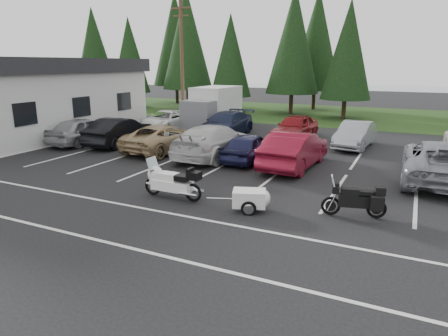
% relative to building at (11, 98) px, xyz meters
% --- Properties ---
extents(ground, '(120.00, 120.00, 0.00)m').
position_rel_building_xyz_m(ground, '(18.00, -4.00, -2.45)').
color(ground, black).
rests_on(ground, ground).
extents(grass_strip, '(80.00, 16.00, 0.01)m').
position_rel_building_xyz_m(grass_strip, '(18.00, 20.00, -2.45)').
color(grass_strip, '#1D3410').
rests_on(grass_strip, ground).
extents(lake_water, '(70.00, 50.00, 0.02)m').
position_rel_building_xyz_m(lake_water, '(22.00, 51.00, -2.45)').
color(lake_water, gray).
rests_on(lake_water, ground).
extents(building, '(10.60, 15.60, 4.90)m').
position_rel_building_xyz_m(building, '(0.00, 0.00, 0.00)').
color(building, silver).
rests_on(building, ground).
extents(utility_pole, '(1.60, 0.26, 9.00)m').
position_rel_building_xyz_m(utility_pole, '(8.00, 8.00, 2.25)').
color(utility_pole, '#473321').
rests_on(utility_pole, ground).
extents(box_truck, '(2.40, 5.60, 2.90)m').
position_rel_building_xyz_m(box_truck, '(10.00, 8.50, -1.00)').
color(box_truck, silver).
rests_on(box_truck, ground).
extents(stall_markings, '(32.00, 16.00, 0.01)m').
position_rel_building_xyz_m(stall_markings, '(18.00, -2.00, -2.45)').
color(stall_markings, silver).
rests_on(stall_markings, ground).
extents(conifer_0, '(4.58, 4.58, 10.66)m').
position_rel_building_xyz_m(conifer_0, '(-10.00, 18.50, 3.78)').
color(conifer_0, '#332316').
rests_on(conifer_0, ground).
extents(conifer_1, '(3.96, 3.96, 9.22)m').
position_rel_building_xyz_m(conifer_1, '(-4.00, 17.20, 2.94)').
color(conifer_1, '#332316').
rests_on(conifer_1, ground).
extents(conifer_2, '(5.10, 5.10, 11.89)m').
position_rel_building_xyz_m(conifer_2, '(2.00, 18.80, 4.50)').
color(conifer_2, '#332316').
rests_on(conifer_2, ground).
extents(conifer_3, '(3.87, 3.87, 9.02)m').
position_rel_building_xyz_m(conifer_3, '(7.50, 17.40, 2.82)').
color(conifer_3, '#332316').
rests_on(conifer_3, ground).
extents(conifer_4, '(4.80, 4.80, 11.17)m').
position_rel_building_xyz_m(conifer_4, '(13.00, 18.90, 4.08)').
color(conifer_4, '#332316').
rests_on(conifer_4, ground).
extents(conifer_5, '(4.14, 4.14, 9.63)m').
position_rel_building_xyz_m(conifer_5, '(18.00, 17.60, 3.18)').
color(conifer_5, '#332316').
rests_on(conifer_5, ground).
extents(conifer_back_a, '(5.28, 5.28, 12.30)m').
position_rel_building_xyz_m(conifer_back_a, '(-2.00, 23.00, 4.74)').
color(conifer_back_a, '#332316').
rests_on(conifer_back_a, ground).
extents(conifer_back_b, '(4.97, 4.97, 11.58)m').
position_rel_building_xyz_m(conifer_back_b, '(14.00, 23.50, 4.32)').
color(conifer_back_b, '#332316').
rests_on(conifer_back_b, ground).
extents(car_near_0, '(2.10, 4.69, 1.57)m').
position_rel_building_xyz_m(car_near_0, '(6.08, -0.15, -1.67)').
color(car_near_0, '#9F9EA3').
rests_on(car_near_0, ground).
extents(car_near_1, '(1.96, 4.89, 1.58)m').
position_rel_building_xyz_m(car_near_1, '(8.29, 0.50, -1.66)').
color(car_near_1, black).
rests_on(car_near_1, ground).
extents(car_near_2, '(2.74, 5.33, 1.44)m').
position_rel_building_xyz_m(car_near_2, '(11.55, 0.21, -1.73)').
color(car_near_2, tan).
rests_on(car_near_2, ground).
extents(car_near_3, '(2.57, 5.80, 1.65)m').
position_rel_building_xyz_m(car_near_3, '(14.66, 0.04, -1.62)').
color(car_near_3, silver).
rests_on(car_near_3, ground).
extents(car_near_4, '(1.67, 4.06, 1.38)m').
position_rel_building_xyz_m(car_near_4, '(16.51, 0.07, -1.76)').
color(car_near_4, '#1A1C42').
rests_on(car_near_4, ground).
extents(car_near_5, '(1.97, 5.12, 1.66)m').
position_rel_building_xyz_m(car_near_5, '(18.82, -0.17, -1.62)').
color(car_near_5, maroon).
rests_on(car_near_5, ground).
extents(car_near_6, '(2.83, 5.96, 1.64)m').
position_rel_building_xyz_m(car_near_6, '(24.65, 0.16, -1.63)').
color(car_near_6, gray).
rests_on(car_near_6, ground).
extents(car_far_0, '(2.37, 5.08, 1.41)m').
position_rel_building_xyz_m(car_far_0, '(7.89, 5.86, -1.75)').
color(car_far_0, white).
rests_on(car_far_0, ground).
extents(car_far_1, '(2.35, 5.37, 1.54)m').
position_rel_building_xyz_m(car_far_1, '(12.49, 5.83, -1.68)').
color(car_far_1, '#151D36').
rests_on(car_far_1, ground).
extents(car_far_2, '(2.27, 4.68, 1.54)m').
position_rel_building_xyz_m(car_far_2, '(16.95, 6.41, -1.68)').
color(car_far_2, maroon).
rests_on(car_far_2, ground).
extents(car_far_3, '(1.89, 4.48, 1.44)m').
position_rel_building_xyz_m(car_far_3, '(20.64, 5.62, -1.73)').
color(car_far_3, gray).
rests_on(car_far_3, ground).
extents(touring_motorcycle, '(2.56, 0.80, 1.42)m').
position_rel_building_xyz_m(touring_motorcycle, '(16.19, -6.21, -1.74)').
color(touring_motorcycle, white).
rests_on(touring_motorcycle, ground).
extents(cargo_trailer, '(1.71, 1.31, 0.70)m').
position_rel_building_xyz_m(cargo_trailer, '(19.07, -6.18, -2.10)').
color(cargo_trailer, white).
rests_on(cargo_trailer, ground).
extents(adventure_motorcycle, '(2.26, 1.24, 1.31)m').
position_rel_building_xyz_m(adventure_motorcycle, '(22.15, -5.26, -1.80)').
color(adventure_motorcycle, black).
rests_on(adventure_motorcycle, ground).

